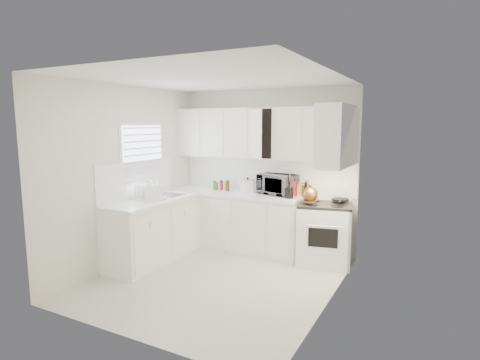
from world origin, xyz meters
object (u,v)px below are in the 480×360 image
Objects in this scene: utensil_crock at (290,186)px; dish_rack at (148,191)px; tea_kettle at (310,193)px; rice_cooker at (248,185)px; stove at (324,226)px; microwave at (277,182)px.

utensil_crock reaches higher than dish_rack.
rice_cooker reaches higher than tea_kettle.
dish_rack reaches higher than stove.
stove is 0.77m from utensil_crock.
microwave is at bearing 156.17° from stove.
utensil_crock is at bearing -24.11° from microwave.
stove is 1.39m from rice_cooker.
tea_kettle is 0.62× the size of dish_rack.
rice_cooker is (-1.11, 0.23, 0.01)m from tea_kettle.
tea_kettle is at bearing -19.38° from rice_cooker.
utensil_crock reaches higher than rice_cooker.
utensil_crock reaches higher than tea_kettle.
utensil_crock is at bearing -173.89° from tea_kettle.
stove is 3.02× the size of utensil_crock.
utensil_crock is (-0.35, 0.09, 0.07)m from tea_kettle.
microwave reaches higher than tea_kettle.
microwave is at bearing 3.77° from rice_cooker.
rice_cooker is (-0.47, -0.10, -0.07)m from microwave.
dish_rack is (-1.52, -1.29, -0.07)m from microwave.
stove is 4.16× the size of tea_kettle.
tea_kettle and dish_rack have the same top height.
utensil_crock is at bearing -17.82° from rice_cooker.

